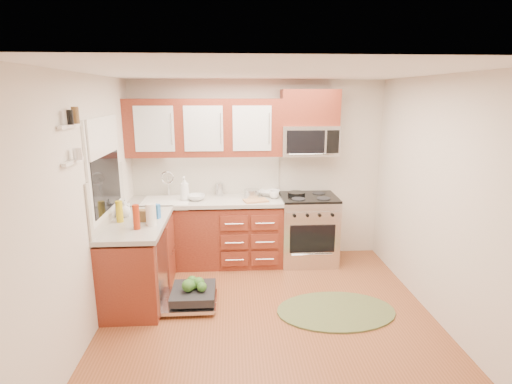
{
  "coord_description": "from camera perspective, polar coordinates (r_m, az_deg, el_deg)",
  "views": [
    {
      "loc": [
        -0.38,
        -3.8,
        2.31
      ],
      "look_at": [
        -0.08,
        0.85,
        1.16
      ],
      "focal_mm": 28.0,
      "sensor_mm": 36.0,
      "label": 1
    }
  ],
  "objects": [
    {
      "name": "bowl_b",
      "position": [
        5.4,
        -8.55,
        -0.77
      ],
      "size": [
        0.25,
        0.25,
        0.07
      ],
      "primitive_type": "imported",
      "rotation": [
        0.0,
        0.0,
        -0.04
      ],
      "color": "#999999",
      "rests_on": "countertop_back"
    },
    {
      "name": "backsplash_left",
      "position": [
        4.66,
        -20.43,
        -0.68
      ],
      "size": [
        0.02,
        1.25,
        0.57
      ],
      "primitive_type": "cube",
      "color": "#B3AEA0",
      "rests_on": "ground"
    },
    {
      "name": "base_cabinet_back",
      "position": [
        5.59,
        -7.01,
        -5.98
      ],
      "size": [
        2.05,
        0.6,
        0.85
      ],
      "primitive_type": "cube",
      "color": "#5C1D14",
      "rests_on": "ground"
    },
    {
      "name": "countertop_back",
      "position": [
        5.44,
        -7.16,
        -1.3
      ],
      "size": [
        2.07,
        0.64,
        0.05
      ],
      "primitive_type": "cube",
      "color": "#A5A197",
      "rests_on": "base_cabinet_back"
    },
    {
      "name": "cup",
      "position": [
        5.43,
        2.6,
        -0.39
      ],
      "size": [
        0.14,
        0.14,
        0.1
      ],
      "primitive_type": "imported",
      "rotation": [
        0.0,
        0.0,
        -0.03
      ],
      "color": "#999999",
      "rests_on": "countertop_back"
    },
    {
      "name": "wall_left",
      "position": [
        4.18,
        -22.69,
        -1.95
      ],
      "size": [
        0.04,
        3.5,
        2.5
      ],
      "primitive_type": "cube",
      "color": "beige",
      "rests_on": "ground"
    },
    {
      "name": "sink",
      "position": [
        5.5,
        -12.61,
        -2.43
      ],
      "size": [
        0.62,
        0.5,
        0.26
      ],
      "primitive_type": null,
      "color": "white",
      "rests_on": "ground"
    },
    {
      "name": "window_blind",
      "position": [
        4.52,
        -20.93,
        7.49
      ],
      "size": [
        0.02,
        0.96,
        0.4
      ],
      "primitive_type": "cube",
      "color": "white",
      "rests_on": "ground"
    },
    {
      "name": "base_cabinet_left",
      "position": [
        4.84,
        -16.37,
        -9.69
      ],
      "size": [
        0.6,
        1.25,
        0.85
      ],
      "primitive_type": "cube",
      "color": "#5C1D14",
      "rests_on": "ground"
    },
    {
      "name": "dishwasher",
      "position": [
        4.68,
        -9.4,
        -14.53
      ],
      "size": [
        0.7,
        0.6,
        0.2
      ],
      "primitive_type": null,
      "color": "silver",
      "rests_on": "ground"
    },
    {
      "name": "upper_cabinets",
      "position": [
        5.4,
        -7.39,
        9.11
      ],
      "size": [
        2.05,
        0.35,
        0.75
      ],
      "primitive_type": null,
      "color": "#5C1D14",
      "rests_on": "ground"
    },
    {
      "name": "bowl_a",
      "position": [
        5.59,
        1.9,
        -0.14
      ],
      "size": [
        0.36,
        0.36,
        0.07
      ],
      "primitive_type": "imported",
      "rotation": [
        0.0,
        0.0,
        -0.32
      ],
      "color": "#999999",
      "rests_on": "countertop_back"
    },
    {
      "name": "cutting_board",
      "position": [
        5.28,
        -0.03,
        -1.24
      ],
      "size": [
        0.35,
        0.27,
        0.02
      ],
      "primitive_type": "cube",
      "rotation": [
        0.0,
        0.0,
        0.24
      ],
      "color": "#B07750",
      "rests_on": "countertop_back"
    },
    {
      "name": "red_bottle",
      "position": [
        4.36,
        -16.74,
        -3.45
      ],
      "size": [
        0.07,
        0.07,
        0.26
      ],
      "primitive_type": "cylinder",
      "rotation": [
        0.0,
        0.0,
        0.03
      ],
      "color": "#A12A0D",
      "rests_on": "countertop_left"
    },
    {
      "name": "wall_right",
      "position": [
        4.48,
        24.86,
        -1.14
      ],
      "size": [
        0.04,
        3.5,
        2.5
      ],
      "primitive_type": "cube",
      "color": "beige",
      "rests_on": "ground"
    },
    {
      "name": "microwave",
      "position": [
        5.49,
        7.58,
        7.34
      ],
      "size": [
        0.76,
        0.38,
        0.4
      ],
      "primitive_type": null,
      "color": "silver",
      "rests_on": "ground"
    },
    {
      "name": "shelf_upper",
      "position": [
        3.71,
        -25.12,
        8.55
      ],
      "size": [
        0.04,
        0.4,
        0.03
      ],
      "primitive_type": "cube",
      "color": "white",
      "rests_on": "ground"
    },
    {
      "name": "wall_back",
      "position": [
        5.66,
        0.27,
        3.05
      ],
      "size": [
        3.5,
        0.04,
        2.5
      ],
      "primitive_type": "cube",
      "color": "beige",
      "rests_on": "ground"
    },
    {
      "name": "soap_bottle_a",
      "position": [
        5.38,
        -10.17,
        0.48
      ],
      "size": [
        0.13,
        0.14,
        0.32
      ],
      "primitive_type": "imported",
      "rotation": [
        0.0,
        0.0,
        -0.08
      ],
      "color": "#999999",
      "rests_on": "countertop_back"
    },
    {
      "name": "cabinet_over_mw",
      "position": [
        5.48,
        7.67,
        11.89
      ],
      "size": [
        0.76,
        0.35,
        0.47
      ],
      "primitive_type": "cube",
      "color": "#5C1D14",
      "rests_on": "ground"
    },
    {
      "name": "skillet",
      "position": [
        5.52,
        5.81,
        -0.24
      ],
      "size": [
        0.25,
        0.25,
        0.04
      ],
      "primitive_type": "cylinder",
      "rotation": [
        0.0,
        0.0,
        -0.04
      ],
      "color": "black",
      "rests_on": "range"
    },
    {
      "name": "mustard_bottle",
      "position": [
        4.67,
        -18.93,
        -2.65
      ],
      "size": [
        0.1,
        0.1,
        0.24
      ],
      "primitive_type": "cylinder",
      "rotation": [
        0.0,
        0.0,
        -0.36
      ],
      "color": "gold",
      "rests_on": "countertop_left"
    },
    {
      "name": "canister",
      "position": [
        5.6,
        -5.24,
        0.37
      ],
      "size": [
        0.12,
        0.12,
        0.17
      ],
      "primitive_type": "cylinder",
      "rotation": [
        0.0,
        0.0,
        0.17
      ],
      "color": "silver",
      "rests_on": "countertop_back"
    },
    {
      "name": "soap_bottle_c",
      "position": [
        4.85,
        -18.33,
        -2.32
      ],
      "size": [
        0.19,
        0.19,
        0.18
      ],
      "primitive_type": "imported",
      "rotation": [
        0.0,
        0.0,
        -0.36
      ],
      "color": "#999999",
      "rests_on": "countertop_left"
    },
    {
      "name": "range",
      "position": [
        5.64,
        7.42,
        -5.26
      ],
      "size": [
        0.76,
        0.64,
        0.95
      ],
      "primitive_type": null,
      "color": "silver",
      "rests_on": "ground"
    },
    {
      "name": "wall_front",
      "position": [
        2.34,
        6.24,
        -13.18
      ],
      "size": [
        3.5,
        0.04,
        2.5
      ],
      "primitive_type": "cube",
      "color": "beige",
      "rests_on": "ground"
    },
    {
      "name": "paper_towel_roll",
      "position": [
        4.46,
        -14.78,
        -3.13
      ],
      "size": [
        0.12,
        0.12,
        0.24
      ],
      "primitive_type": "cylinder",
      "rotation": [
        0.0,
        0.0,
        -0.13
      ],
      "color": "white",
      "rests_on": "countertop_left"
    },
    {
      "name": "soap_bottle_b",
      "position": [
        4.9,
        -18.17,
        -2.03
      ],
      "size": [
        0.1,
        0.1,
        0.2
      ],
      "primitive_type": "imported",
      "rotation": [
        0.0,
        0.0,
        0.13
      ],
      "color": "#999999",
      "rests_on": "countertop_left"
    },
    {
      "name": "blue_carton",
      "position": [
        4.7,
        -14.18,
        -2.67
      ],
      "size": [
        0.12,
        0.1,
        0.17
      ],
      "primitive_type": "cube",
      "rotation": [
        0.0,
        0.0,
        -0.38
      ],
      "color": "blue",
      "rests_on": "countertop_left"
    },
    {
      "name": "rug",
      "position": [
        4.62,
        11.35,
        -16.32
      ],
      "size": [
        1.33,
        0.9,
        0.02
      ],
      "primitive_type": null,
      "rotation": [
        0.0,
        0.0,
        0.04
      ],
      "color": "#5F6D3E",
      "rests_on": "ground"
    },
    {
      "name": "countertop_left",
      "position": [
        4.67,
        -16.64,
        -4.33
      ],
      "size": [
        0.64,
        1.27,
        0.05
      ],
      "primitive_type": "cube",
      "color": "#A5A197",
      "rests_on": "base_cabinet_left"
    },
    {
      "name": "stock_pot",
      "position": [
        5.43,
        -0.6,
        -0.27
      ],
      "size": [
        0.27,
        0.27,
        0.12
      ],
      "primitive_type": "cylinder",
      "rotation": [
        0.0,
        0.0,
        0.41
      ],
      "color": "silver",
      "rests_on": "countertop_back"
    },
    {
      "name": "ceiling",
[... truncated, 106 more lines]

